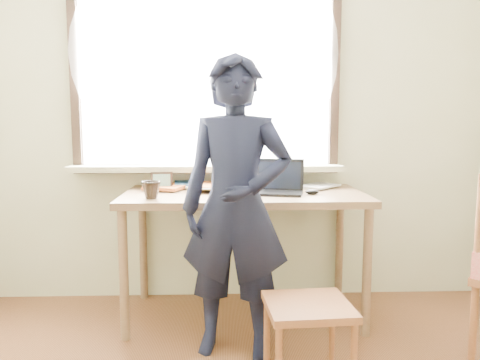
{
  "coord_description": "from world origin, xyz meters",
  "views": [
    {
      "loc": [
        -0.08,
        -1.27,
        1.24
      ],
      "look_at": [
        -0.01,
        0.95,
        0.97
      ],
      "focal_mm": 35.0,
      "sensor_mm": 36.0,
      "label": 1
    }
  ],
  "objects_px": {
    "work_chair": "(308,316)",
    "person": "(236,207)",
    "desk": "(244,205)",
    "mug_white": "(233,181)",
    "laptop": "(278,185)",
    "mug_dark": "(151,190)"
  },
  "relations": [
    {
      "from": "desk",
      "to": "person",
      "type": "distance_m",
      "value": 0.48
    },
    {
      "from": "work_chair",
      "to": "person",
      "type": "relative_size",
      "value": 0.26
    },
    {
      "from": "mug_dark",
      "to": "laptop",
      "type": "bearing_deg",
      "value": 13.06
    },
    {
      "from": "laptop",
      "to": "mug_dark",
      "type": "relative_size",
      "value": 3.26
    },
    {
      "from": "desk",
      "to": "mug_dark",
      "type": "xyz_separation_m",
      "value": [
        -0.55,
        -0.21,
        0.13
      ]
    },
    {
      "from": "mug_dark",
      "to": "person",
      "type": "height_order",
      "value": "person"
    },
    {
      "from": "laptop",
      "to": "person",
      "type": "bearing_deg",
      "value": -122.11
    },
    {
      "from": "mug_white",
      "to": "person",
      "type": "distance_m",
      "value": 0.66
    },
    {
      "from": "desk",
      "to": "work_chair",
      "type": "height_order",
      "value": "desk"
    },
    {
      "from": "laptop",
      "to": "person",
      "type": "height_order",
      "value": "person"
    },
    {
      "from": "desk",
      "to": "person",
      "type": "relative_size",
      "value": 0.94
    },
    {
      "from": "laptop",
      "to": "person",
      "type": "xyz_separation_m",
      "value": [
        -0.27,
        -0.44,
        -0.06
      ]
    },
    {
      "from": "laptop",
      "to": "mug_dark",
      "type": "distance_m",
      "value": 0.78
    },
    {
      "from": "mug_white",
      "to": "work_chair",
      "type": "relative_size",
      "value": 0.28
    },
    {
      "from": "person",
      "to": "mug_white",
      "type": "bearing_deg",
      "value": 100.15
    },
    {
      "from": "desk",
      "to": "work_chair",
      "type": "xyz_separation_m",
      "value": [
        0.27,
        -0.81,
        -0.38
      ]
    },
    {
      "from": "mug_white",
      "to": "work_chair",
      "type": "bearing_deg",
      "value": -71.6
    },
    {
      "from": "laptop",
      "to": "mug_white",
      "type": "height_order",
      "value": "laptop"
    },
    {
      "from": "mug_dark",
      "to": "person",
      "type": "bearing_deg",
      "value": -28.43
    },
    {
      "from": "desk",
      "to": "mug_white",
      "type": "relative_size",
      "value": 12.86
    },
    {
      "from": "work_chair",
      "to": "mug_dark",
      "type": "bearing_deg",
      "value": 143.7
    },
    {
      "from": "mug_white",
      "to": "work_chair",
      "type": "height_order",
      "value": "mug_white"
    }
  ]
}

